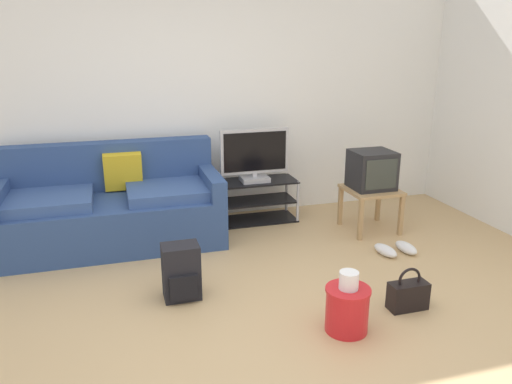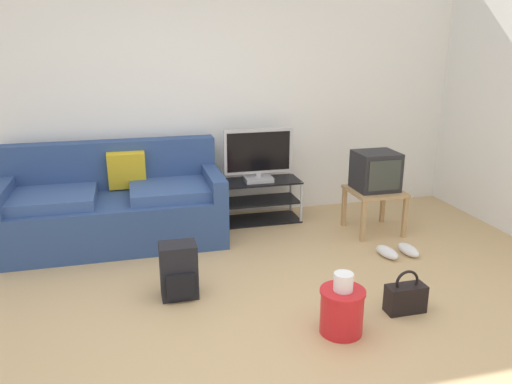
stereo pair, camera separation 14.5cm
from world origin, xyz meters
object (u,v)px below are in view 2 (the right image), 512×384
(couch, at_px, (115,207))
(side_table, at_px, (375,196))
(cleaning_bucket, at_px, (342,308))
(flat_tv, at_px, (258,156))
(tv_stand, at_px, (258,201))
(sneakers_pair, at_px, (398,251))
(handbag, at_px, (406,297))
(crt_tv, at_px, (376,171))
(backpack, at_px, (179,271))

(couch, distance_m, side_table, 2.56)
(cleaning_bucket, bearing_deg, flat_tv, 90.05)
(tv_stand, relative_size, flat_tv, 1.24)
(couch, relative_size, tv_stand, 2.28)
(flat_tv, distance_m, sneakers_pair, 1.69)
(tv_stand, height_order, handbag, tv_stand)
(tv_stand, distance_m, handbag, 2.16)
(cleaning_bucket, bearing_deg, side_table, 56.94)
(crt_tv, xyz_separation_m, backpack, (-2.06, -0.88, -0.42))
(crt_tv, bearing_deg, handbag, -108.49)
(couch, relative_size, crt_tv, 5.04)
(tv_stand, distance_m, crt_tv, 1.27)
(couch, bearing_deg, tv_stand, 6.90)
(tv_stand, height_order, flat_tv, flat_tv)
(handbag, relative_size, sneakers_pair, 0.88)
(cleaning_bucket, bearing_deg, tv_stand, 90.05)
(backpack, height_order, sneakers_pair, backpack)
(couch, distance_m, tv_stand, 1.48)
(side_table, bearing_deg, cleaning_bucket, -123.06)
(couch, xyz_separation_m, backpack, (0.47, -1.28, -0.13))
(side_table, relative_size, crt_tv, 1.25)
(sneakers_pair, bearing_deg, handbag, -116.82)
(flat_tv, relative_size, backpack, 1.69)
(crt_tv, bearing_deg, backpack, -156.76)
(crt_tv, distance_m, cleaning_bucket, 2.01)
(crt_tv, height_order, backpack, crt_tv)
(side_table, distance_m, crt_tv, 0.26)
(side_table, bearing_deg, backpack, -157.15)
(crt_tv, bearing_deg, cleaning_bucket, -122.81)
(flat_tv, height_order, cleaning_bucket, flat_tv)
(couch, height_order, backpack, couch)
(side_table, bearing_deg, flat_tv, 151.97)
(flat_tv, distance_m, crt_tv, 1.20)
(tv_stand, bearing_deg, flat_tv, -90.00)
(cleaning_bucket, bearing_deg, couch, 125.78)
(side_table, relative_size, backpack, 1.18)
(handbag, relative_size, cleaning_bucket, 0.75)
(couch, height_order, tv_stand, couch)
(tv_stand, height_order, sneakers_pair, tv_stand)
(side_table, xyz_separation_m, handbag, (-0.51, -1.50, -0.26))
(side_table, height_order, sneakers_pair, side_table)
(cleaning_bucket, relative_size, sneakers_pair, 1.17)
(tv_stand, relative_size, side_table, 1.77)
(backpack, bearing_deg, tv_stand, 61.62)
(flat_tv, bearing_deg, couch, -173.97)
(couch, xyz_separation_m, crt_tv, (2.53, -0.39, 0.29))
(flat_tv, bearing_deg, backpack, -124.77)
(handbag, bearing_deg, backpack, 157.85)
(cleaning_bucket, distance_m, sneakers_pair, 1.43)
(sneakers_pair, bearing_deg, flat_tv, 130.35)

